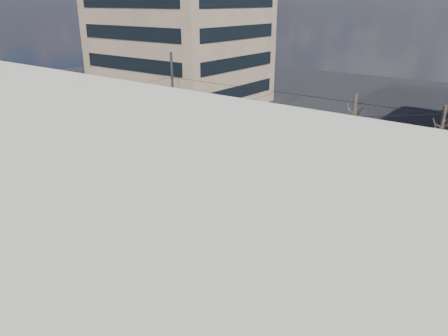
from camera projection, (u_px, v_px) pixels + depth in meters
ground at (182, 217)px, 26.64m from camera, size 120.00×120.00×0.00m
sidewalk_nw at (172, 106)px, 54.09m from camera, size 18.00×18.00×0.12m
crosswalks at (182, 217)px, 26.63m from camera, size 22.40×22.40×0.02m
overhead_network at (183, 148)px, 25.44m from camera, size 24.24×24.24×8.00m
tree_a at (354, 112)px, 32.15m from camera, size 2.00×2.00×6.00m
tree_b at (442, 126)px, 28.75m from camera, size 2.00×2.00×6.00m
utility_truck at (180, 177)px, 27.06m from camera, size 7.33×3.84×6.62m
city_bus at (403, 207)px, 24.04m from camera, size 11.54×4.07×3.20m
traffic_cone at (91, 187)px, 30.01m from camera, size 0.36×0.36×0.72m
worker_ground at (96, 183)px, 29.25m from camera, size 0.59×1.08×1.75m
flagger at (268, 233)px, 23.13m from camera, size 0.82×1.19×1.68m
parked_car_a at (0, 174)px, 30.96m from camera, size 2.04×4.89×1.66m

